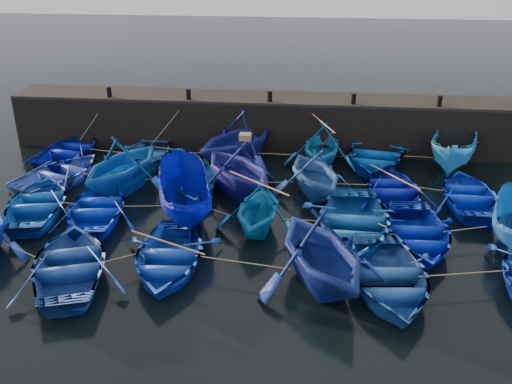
# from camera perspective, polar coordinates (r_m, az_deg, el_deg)

# --- Properties ---
(ground) EXTENTS (120.00, 120.00, 0.00)m
(ground) POSITION_cam_1_polar(r_m,az_deg,el_deg) (20.09, -0.95, -5.59)
(ground) COLOR black
(ground) RESTS_ON ground
(quay_wall) EXTENTS (26.00, 2.50, 2.50)m
(quay_wall) POSITION_cam_1_polar(r_m,az_deg,el_deg) (29.20, 1.50, 6.91)
(quay_wall) COLOR black
(quay_wall) RESTS_ON ground
(quay_top) EXTENTS (26.00, 2.50, 0.12)m
(quay_top) POSITION_cam_1_polar(r_m,az_deg,el_deg) (28.83, 1.53, 9.40)
(quay_top) COLOR black
(quay_top) RESTS_ON quay_wall
(bollard_0) EXTENTS (0.24, 0.24, 0.50)m
(bollard_0) POSITION_cam_1_polar(r_m,az_deg,el_deg) (29.59, -14.48, 9.65)
(bollard_0) COLOR black
(bollard_0) RESTS_ON quay_top
(bollard_1) EXTENTS (0.24, 0.24, 0.50)m
(bollard_1) POSITION_cam_1_polar(r_m,az_deg,el_deg) (28.47, -6.78, 9.69)
(bollard_1) COLOR black
(bollard_1) RESTS_ON quay_top
(bollard_2) EXTENTS (0.24, 0.24, 0.50)m
(bollard_2) POSITION_cam_1_polar(r_m,az_deg,el_deg) (27.88, 1.38, 9.53)
(bollard_2) COLOR black
(bollard_2) RESTS_ON quay_top
(bollard_3) EXTENTS (0.24, 0.24, 0.50)m
(bollard_3) POSITION_cam_1_polar(r_m,az_deg,el_deg) (27.86, 9.72, 9.18)
(bollard_3) COLOR black
(bollard_3) RESTS_ON quay_top
(bollard_4) EXTENTS (0.24, 0.24, 0.50)m
(bollard_4) POSITION_cam_1_polar(r_m,az_deg,el_deg) (28.41, 17.87, 8.65)
(bollard_4) COLOR black
(bollard_4) RESTS_ON quay_top
(boat_0) EXTENTS (3.85, 4.97, 0.95)m
(boat_0) POSITION_cam_1_polar(r_m,az_deg,el_deg) (29.13, -18.06, 4.03)
(boat_0) COLOR #000C8A
(boat_0) RESTS_ON ground
(boat_1) EXTENTS (3.41, 4.69, 0.96)m
(boat_1) POSITION_cam_1_polar(r_m,az_deg,el_deg) (27.54, -11.11, 3.65)
(boat_1) COLOR #205D97
(boat_1) RESTS_ON ground
(boat_2) EXTENTS (6.29, 6.45, 2.58)m
(boat_2) POSITION_cam_1_polar(r_m,az_deg,el_deg) (26.90, -1.85, 5.44)
(boat_2) COLOR navy
(boat_2) RESTS_ON ground
(boat_3) EXTENTS (3.84, 4.34, 2.13)m
(boat_3) POSITION_cam_1_polar(r_m,az_deg,el_deg) (26.73, 6.59, 4.64)
(boat_3) COLOR blue
(boat_3) RESTS_ON ground
(boat_4) EXTENTS (4.77, 6.02, 1.12)m
(boat_4) POSITION_cam_1_polar(r_m,az_deg,el_deg) (27.43, 11.84, 3.68)
(boat_4) COLOR #003B91
(boat_4) RESTS_ON ground
(boat_5) EXTENTS (3.42, 5.53, 2.00)m
(boat_5) POSITION_cam_1_polar(r_m,az_deg,el_deg) (27.82, 19.21, 4.08)
(boat_5) COLOR #2D83D4
(boat_5) RESTS_ON ground
(boat_6) EXTENTS (4.74, 5.48, 0.95)m
(boat_6) POSITION_cam_1_polar(r_m,az_deg,el_deg) (26.40, -19.02, 1.80)
(boat_6) COLOR blue
(boat_6) RESTS_ON ground
(boat_7) EXTENTS (5.41, 5.81, 2.50)m
(boat_7) POSITION_cam_1_polar(r_m,az_deg,el_deg) (24.59, -13.20, 2.81)
(boat_7) COLOR #094895
(boat_7) RESTS_ON ground
(boat_8) EXTENTS (4.07, 5.02, 0.92)m
(boat_8) POSITION_cam_1_polar(r_m,az_deg,el_deg) (24.39, -6.31, 1.14)
(boat_8) COLOR blue
(boat_8) RESTS_ON ground
(boat_9) EXTENTS (5.98, 6.08, 2.43)m
(boat_9) POSITION_cam_1_polar(r_m,az_deg,el_deg) (23.66, -1.78, 2.50)
(boat_9) COLOR navy
(boat_9) RESTS_ON ground
(boat_10) EXTENTS (4.76, 5.06, 2.12)m
(boat_10) POSITION_cam_1_polar(r_m,az_deg,el_deg) (23.74, 5.95, 2.06)
(boat_10) COLOR #28599F
(boat_10) RESTS_ON ground
(boat_11) EXTENTS (3.58, 4.75, 0.93)m
(boat_11) POSITION_cam_1_polar(r_m,az_deg,el_deg) (24.23, 13.55, 0.42)
(boat_11) COLOR #071195
(boat_11) RESTS_ON ground
(boat_12) EXTENTS (3.37, 4.60, 0.93)m
(boat_12) POSITION_cam_1_polar(r_m,az_deg,el_deg) (24.53, 20.57, -0.21)
(boat_12) COLOR #072AD3
(boat_12) RESTS_ON ground
(boat_13) EXTENTS (4.26, 5.28, 0.97)m
(boat_13) POSITION_cam_1_polar(r_m,az_deg,el_deg) (23.79, -20.94, -0.99)
(boat_13) COLOR #0B4193
(boat_13) RESTS_ON ground
(boat_14) EXTENTS (3.93, 4.96, 0.93)m
(boat_14) POSITION_cam_1_polar(r_m,az_deg,el_deg) (22.72, -15.49, -1.47)
(boat_14) COLOR #0727C7
(boat_14) RESTS_ON ground
(boat_15) EXTENTS (3.38, 5.52, 2.00)m
(boat_15) POSITION_cam_1_polar(r_m,az_deg,el_deg) (21.70, -7.22, -0.42)
(boat_15) COLOR #000785
(boat_15) RESTS_ON ground
(boat_16) EXTENTS (3.40, 3.87, 1.92)m
(boat_16) POSITION_cam_1_polar(r_m,az_deg,el_deg) (20.72, 0.22, -1.59)
(boat_16) COLOR #0E6CBD
(boat_16) RESTS_ON ground
(boat_17) EXTENTS (4.15, 5.65, 1.14)m
(boat_17) POSITION_cam_1_polar(r_m,az_deg,el_deg) (20.86, 9.68, -2.97)
(boat_17) COLOR #104E9F
(boat_17) RESTS_ON ground
(boat_18) EXTENTS (3.48, 4.76, 0.97)m
(boat_18) POSITION_cam_1_polar(r_m,az_deg,el_deg) (20.87, 15.88, -3.88)
(boat_18) COLOR #021AA7
(boat_18) RESTS_ON ground
(boat_21) EXTENTS (4.86, 5.74, 1.01)m
(boat_21) POSITION_cam_1_polar(r_m,az_deg,el_deg) (19.17, -18.03, -6.79)
(boat_21) COLOR navy
(boat_21) RESTS_ON ground
(boat_22) EXTENTS (3.66, 4.88, 0.96)m
(boat_22) POSITION_cam_1_polar(r_m,az_deg,el_deg) (18.89, -8.80, -6.34)
(boat_22) COLOR #133BAC
(boat_22) RESTS_ON ground
(boat_23) EXTENTS (5.77, 6.10, 2.53)m
(boat_23) POSITION_cam_1_polar(r_m,az_deg,el_deg) (17.52, 6.54, -5.86)
(boat_23) COLOR navy
(boat_23) RESTS_ON ground
(boat_24) EXTENTS (4.03, 5.32, 1.04)m
(boat_24) POSITION_cam_1_polar(r_m,az_deg,el_deg) (18.06, 13.09, -8.16)
(boat_24) COLOR #215098
(boat_24) RESTS_ON ground
(wooden_crate) EXTENTS (0.48, 0.44, 0.25)m
(wooden_crate) POSITION_cam_1_polar(r_m,az_deg,el_deg) (23.15, -1.08, 5.55)
(wooden_crate) COLOR olive
(wooden_crate) RESTS_ON boat_9
(mooring_ropes) EXTENTS (18.22, 11.96, 2.10)m
(mooring_ropes) POSITION_cam_1_polar(r_m,az_deg,el_deg) (24.09, 0.35, 2.05)
(mooring_ropes) COLOR tan
(mooring_ropes) RESTS_ON ground
(loose_oars) EXTENTS (10.19, 11.61, 1.25)m
(loose_oars) POSITION_cam_1_polar(r_m,az_deg,el_deg) (22.06, 3.86, 1.62)
(loose_oars) COLOR #99724C
(loose_oars) RESTS_ON ground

